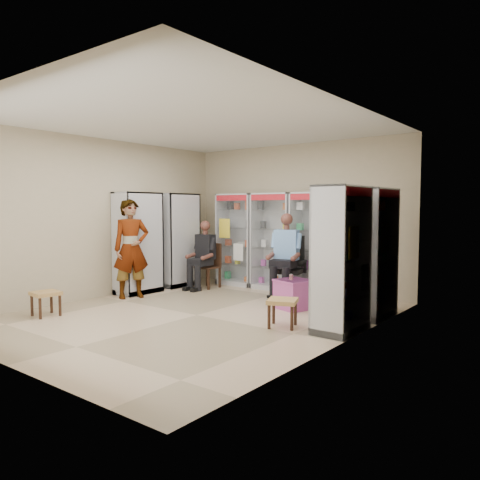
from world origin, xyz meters
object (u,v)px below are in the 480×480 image
Objects in this scene: cabinet_right_near at (341,259)px; office_chair at (288,267)px; cabinet_back_right at (315,244)px; standing_man at (131,249)px; woven_stool_b at (46,304)px; cabinet_back_left at (238,239)px; seated_shopkeeper at (287,259)px; pink_trunk at (294,294)px; wooden_chair at (208,266)px; woven_stool_a at (282,313)px; cabinet_left_far at (178,240)px; cabinet_back_mid at (274,241)px; cabinet_left_near at (138,243)px; cabinet_right_far at (373,253)px.

cabinet_right_near reaches higher than office_chair.
standing_man is at bearing -136.38° from cabinet_back_right.
woven_stool_b is (-2.26, -3.54, -0.39)m from office_chair.
cabinet_back_left is 4.18m from cabinet_right_near.
seated_shopkeeper is 2.92× the size of pink_trunk.
wooden_chair reaches higher than woven_stool_a.
woven_stool_b is (-0.28, -3.49, -0.28)m from wooden_chair.
cabinet_left_far is at bearing 171.86° from pink_trunk.
cabinet_left_near is at bearing -132.80° from cabinet_back_mid.
woven_stool_b is (0.40, -3.29, -0.81)m from cabinet_left_far.
cabinet_right_far reaches higher than office_chair.
cabinet_right_near is at bearing -54.17° from office_chair.
cabinet_left_far reaches higher than woven_stool_b.
cabinet_back_left is 2.77m from pink_trunk.
cabinet_right_near is 1.08× the size of standing_man.
office_chair reaches higher than woven_stool_a.
cabinet_back_mid and cabinet_left_far have the same top height.
pink_trunk is (0.55, -0.70, -0.34)m from office_chair.
cabinet_back_right is 1.08× the size of standing_man.
cabinet_right_near is 4.97× the size of woven_stool_a.
cabinet_right_near is 1.70× the size of office_chair.
woven_stool_a is (0.87, -2.52, -0.80)m from cabinet_back_right.
cabinet_left_far is 5.15× the size of woven_stool_b.
cabinet_back_right is 0.82m from office_chair.
seated_shopkeeper is at bearing -0.21° from wooden_chair.
pink_trunk is at bearing -63.60° from seated_shopkeeper.
cabinet_back_left is at bearing 180.00° from cabinet_back_right.
cabinet_right_far is 1.10m from cabinet_right_near.
cabinet_back_left reaches higher than woven_stool_a.
cabinet_right_far is at bearing -23.65° from cabinet_back_mid.
pink_trunk is at bearing -14.63° from wooden_chair.
cabinet_left_far is at bearing -135.00° from cabinet_back_left.
woven_stool_a is (1.05, -1.83, -0.39)m from office_chair.
cabinet_right_far is (2.58, -1.13, 0.00)m from cabinet_back_mid.
cabinet_back_right is 1.34× the size of seated_shopkeeper.
wooden_chair is 2.33× the size of woven_stool_a.
cabinet_right_near is at bearing 26.13° from woven_stool_b.
wooden_chair is at bearing 85.36° from woven_stool_b.
cabinet_back_right reaches higher than seated_shopkeeper.
wooden_chair reaches higher than woven_stool_b.
cabinet_right_near is 1.00× the size of cabinet_left_near.
cabinet_left_far is at bearing 87.43° from cabinet_right_far.
woven_stool_a is (3.02, -1.79, -0.27)m from wooden_chair.
cabinet_back_mid is 1.10m from seated_shopkeeper.
standing_man is at bearing 10.57° from cabinet_left_far.
woven_stool_b is 0.21× the size of standing_man.
pink_trunk reaches higher than woven_stool_a.
woven_stool_b is at bearing -109.36° from cabinet_back_mid.
seated_shopkeeper is at bearing 115.98° from cabinet_left_near.
cabinet_back_left is 2.23m from cabinet_left_near.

